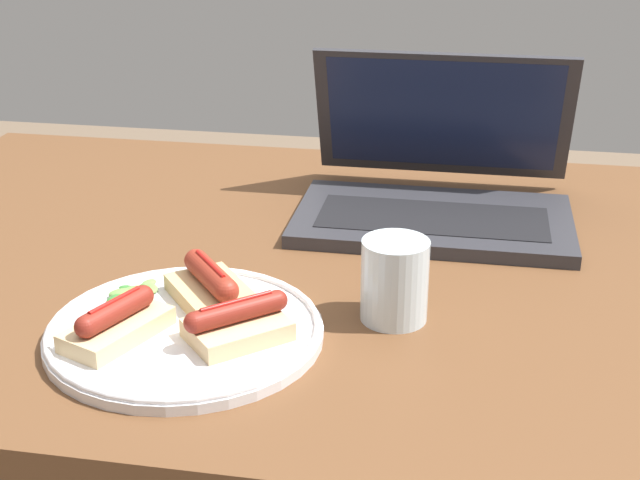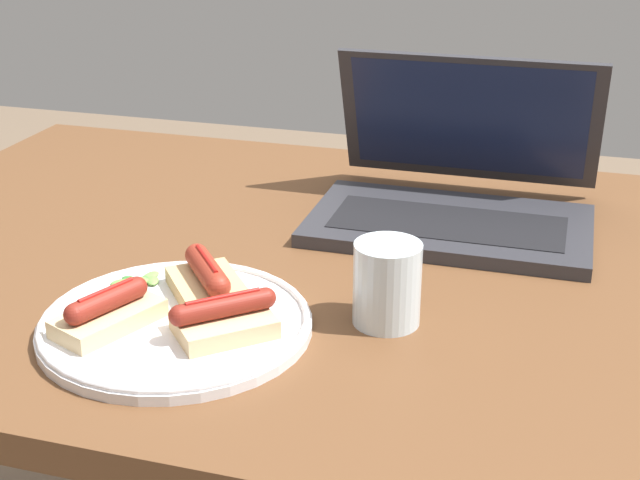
# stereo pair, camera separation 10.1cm
# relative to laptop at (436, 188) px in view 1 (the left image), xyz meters

# --- Properties ---
(desk) EXTENTS (1.38, 0.87, 0.76)m
(desk) POSITION_rel_laptop_xyz_m (-0.10, -0.16, -0.12)
(desk) COLOR brown
(desk) RESTS_ON ground_plane
(laptop) EXTENTS (0.37, 0.30, 0.21)m
(laptop) POSITION_rel_laptop_xyz_m (0.00, 0.00, 0.00)
(laptop) COLOR #2D2D33
(laptop) RESTS_ON desk
(plate) EXTENTS (0.29, 0.29, 0.02)m
(plate) POSITION_rel_laptop_xyz_m (-0.23, -0.39, -0.03)
(plate) COLOR silver
(plate) RESTS_ON desk
(sausage_toast_left) EXTENTS (0.12, 0.13, 0.05)m
(sausage_toast_left) POSITION_rel_laptop_xyz_m (-0.22, -0.33, -0.01)
(sausage_toast_left) COLOR tan
(sausage_toast_left) RESTS_ON plate
(sausage_toast_middle) EXTENTS (0.10, 0.13, 0.04)m
(sausage_toast_middle) POSITION_rel_laptop_xyz_m (-0.29, -0.42, -0.01)
(sausage_toast_middle) COLOR #D6B784
(sausage_toast_middle) RESTS_ON plate
(sausage_toast_right) EXTENTS (0.12, 0.12, 0.04)m
(sausage_toast_right) POSITION_rel_laptop_xyz_m (-0.17, -0.40, -0.01)
(sausage_toast_right) COLOR #D6B784
(sausage_toast_right) RESTS_ON plate
(salad_pile) EXTENTS (0.06, 0.07, 0.01)m
(salad_pile) POSITION_rel_laptop_xyz_m (-0.32, -0.33, -0.03)
(salad_pile) COLOR #709E4C
(salad_pile) RESTS_ON plate
(drinking_glass) EXTENTS (0.07, 0.07, 0.09)m
(drinking_glass) POSITION_rel_laptop_xyz_m (-0.03, -0.31, 0.01)
(drinking_glass) COLOR silver
(drinking_glass) RESTS_ON desk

